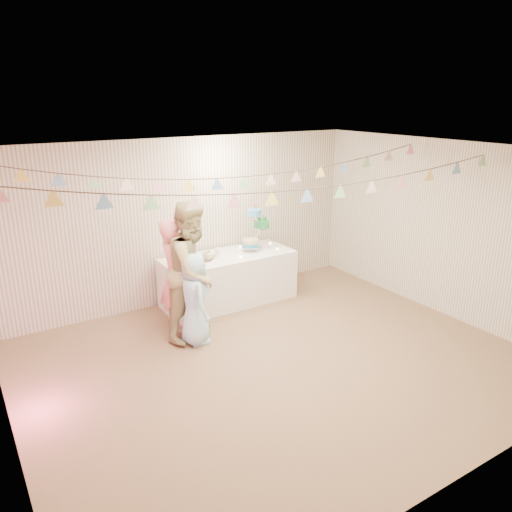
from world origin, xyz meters
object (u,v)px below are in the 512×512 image
person_adult_a (175,277)px  person_child (195,299)px  cake_stand (256,231)px  person_adult_b (194,270)px  table (229,279)px

person_adult_a → person_child: 0.47m
cake_stand → person_adult_a: 1.83m
person_adult_b → person_child: person_adult_b is taller
table → person_adult_a: size_ratio=1.28×
person_adult_a → person_child: bearing=-159.8°
person_adult_a → person_child: size_ratio=1.31×
person_adult_b → person_child: 0.39m
cake_stand → person_child: size_ratio=0.56×
person_adult_a → person_adult_b: size_ratio=0.86×
person_adult_b → person_child: bearing=-148.2°
table → person_adult_a: (-1.15, -0.56, 0.43)m
person_adult_b → person_adult_a: bearing=97.9°
table → cake_stand: size_ratio=3.01×
table → person_adult_b: 1.36m
cake_stand → person_adult_a: bearing=-160.4°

